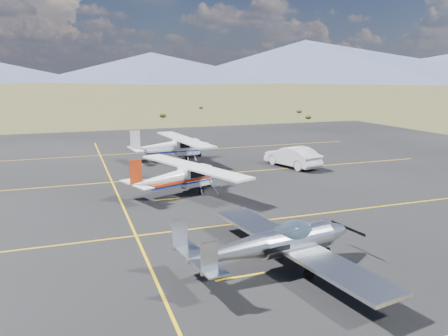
{
  "coord_description": "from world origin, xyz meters",
  "views": [
    {
      "loc": [
        -8.59,
        -17.3,
        7.26
      ],
      "look_at": [
        0.39,
        7.79,
        1.6
      ],
      "focal_mm": 35.0,
      "sensor_mm": 36.0,
      "label": 1
    }
  ],
  "objects": [
    {
      "name": "ground",
      "position": [
        0.0,
        0.0,
        0.0
      ],
      "size": [
        1600.0,
        1600.0,
        0.0
      ],
      "primitive_type": "plane",
      "color": "#383D1C",
      "rests_on": "ground"
    },
    {
      "name": "apron",
      "position": [
        0.0,
        7.0,
        0.0
      ],
      "size": [
        72.0,
        72.0,
        0.02
      ],
      "primitive_type": "cube",
      "color": "black",
      "rests_on": "ground"
    },
    {
      "name": "aircraft_low_wing",
      "position": [
        -1.44,
        -3.3,
        1.03
      ],
      "size": [
        7.2,
        9.95,
        2.15
      ],
      "rotation": [
        0.0,
        0.0,
        0.15
      ],
      "color": "silver",
      "rests_on": "apron"
    },
    {
      "name": "aircraft_cessna",
      "position": [
        -2.26,
        8.57,
        1.13
      ],
      "size": [
        7.08,
        9.78,
        2.53
      ],
      "rotation": [
        0.0,
        0.0,
        0.37
      ],
      "color": "white",
      "rests_on": "apron"
    },
    {
      "name": "aircraft_plain",
      "position": [
        -0.08,
        19.84,
        1.21
      ],
      "size": [
        6.53,
        10.82,
        2.73
      ],
      "rotation": [
        0.0,
        0.0,
        0.11
      ],
      "color": "white",
      "rests_on": "apron"
    },
    {
      "name": "sedan",
      "position": [
        8.3,
        13.46,
        0.85
      ],
      "size": [
        3.01,
        5.37,
        1.68
      ],
      "primitive_type": "imported",
      "rotation": [
        0.0,
        0.0,
        3.4
      ],
      "color": "white",
      "rests_on": "apron"
    }
  ]
}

